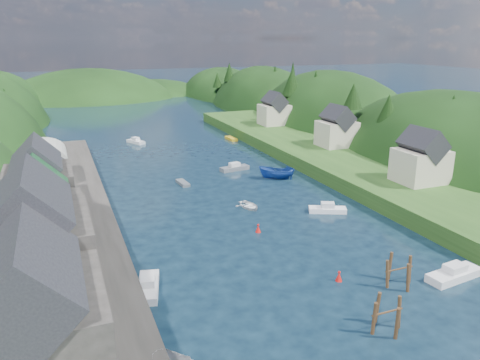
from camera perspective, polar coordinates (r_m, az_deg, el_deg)
name	(u,v)px	position (r m, az deg, el deg)	size (l,w,h in m)	color
ground	(197,169)	(87.86, -5.31, 1.37)	(600.00, 600.00, 0.00)	black
hillside_right	(329,156)	(130.24, 10.84, 2.90)	(36.00, 245.56, 48.00)	black
far_hills	(118,121)	(209.65, -14.70, 6.94)	(103.00, 68.00, 44.00)	black
hill_trees	(175,99)	(100.47, -7.87, 9.76)	(92.42, 146.52, 12.73)	black
quay_left	(66,248)	(56.01, -20.41, -7.80)	(12.00, 110.00, 2.00)	#2D2B28
quayside_buildings	(38,251)	(41.17, -23.38, -7.90)	(8.00, 35.84, 12.90)	#2D2B28
boat_sheds	(43,170)	(72.68, -22.86, 1.10)	(7.00, 21.00, 7.50)	#2D2D30
terrace_right	(341,163)	(89.12, 12.19, 2.08)	(16.00, 120.00, 2.40)	#234719
right_bank_cottages	(332,129)	(96.53, 11.12, 6.10)	(9.00, 59.24, 8.41)	beige
piling_cluster_near	(386,318)	(42.11, 17.43, -15.76)	(3.04, 2.86, 3.54)	#382314
piling_cluster_far	(399,274)	(49.34, 18.77, -10.81)	(3.23, 3.01, 3.52)	#382314
channel_buoy_near	(339,277)	(48.91, 11.97, -11.44)	(0.70, 0.70, 1.10)	#B8130E
channel_buoy_far	(258,229)	(59.08, 2.22, -5.94)	(0.70, 0.70, 1.10)	#B8130E
moored_boats	(250,217)	(61.91, 1.23, -4.57)	(35.88, 87.80, 2.44)	gold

